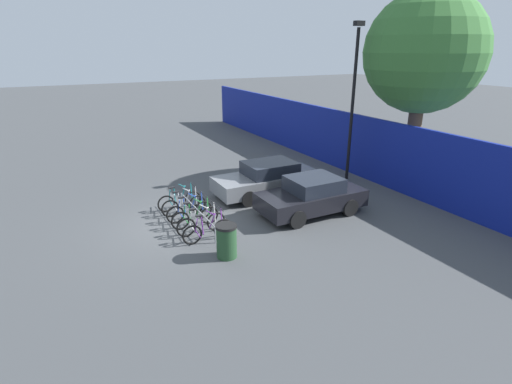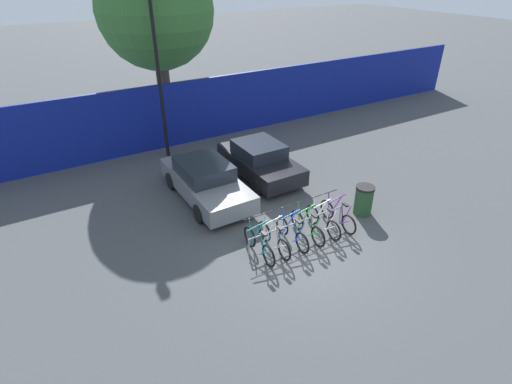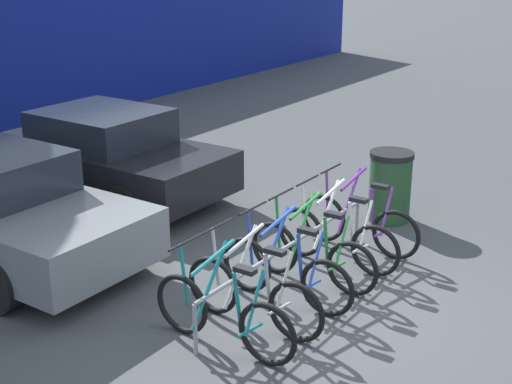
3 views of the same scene
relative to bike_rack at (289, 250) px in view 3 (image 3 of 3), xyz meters
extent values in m
plane|color=#424447|center=(-0.20, -0.68, -0.48)|extent=(120.00, 120.00, 0.00)
cylinder|color=gray|center=(0.00, 0.00, 0.07)|extent=(3.46, 0.04, 0.04)
cylinder|color=gray|center=(-1.73, 0.00, -0.21)|extent=(0.04, 0.04, 0.55)
cylinder|color=gray|center=(1.73, 0.00, -0.21)|extent=(0.04, 0.04, 0.55)
torus|color=black|center=(-1.48, -0.68, -0.15)|extent=(0.06, 0.66, 0.66)
torus|color=black|center=(-1.48, 0.38, -0.15)|extent=(0.06, 0.66, 0.66)
cylinder|color=#197A7F|center=(-1.48, 0.01, 0.17)|extent=(0.60, 0.04, 0.76)
cylinder|color=#197A7F|center=(-1.48, -0.04, 0.48)|extent=(0.68, 0.04, 0.16)
cylinder|color=#197A7F|center=(-1.48, -0.33, 0.11)|extent=(0.14, 0.04, 0.63)
cylinder|color=#197A7F|center=(-1.48, -0.53, 0.13)|extent=(0.32, 0.03, 0.58)
cylinder|color=#197A7F|center=(-1.48, -0.48, -0.18)|extent=(0.40, 0.03, 0.08)
cylinder|color=#197A7F|center=(-1.48, 0.33, 0.19)|extent=(0.12, 0.04, 0.69)
cylinder|color=black|center=(-1.48, 0.29, 0.56)|extent=(0.52, 0.03, 0.03)
cube|color=black|center=(-1.48, -0.42, 0.45)|extent=(0.10, 0.22, 0.05)
torus|color=black|center=(-0.96, -0.68, -0.15)|extent=(0.06, 0.66, 0.66)
torus|color=black|center=(-0.96, 0.38, -0.15)|extent=(0.06, 0.66, 0.66)
cylinder|color=#B7B7BC|center=(-0.96, 0.01, 0.17)|extent=(0.60, 0.04, 0.76)
cylinder|color=#B7B7BC|center=(-0.96, -0.04, 0.48)|extent=(0.68, 0.04, 0.16)
cylinder|color=#B7B7BC|center=(-0.96, -0.33, 0.11)|extent=(0.14, 0.04, 0.63)
cylinder|color=#B7B7BC|center=(-0.96, -0.53, 0.13)|extent=(0.32, 0.03, 0.58)
cylinder|color=#B7B7BC|center=(-0.96, -0.48, -0.18)|extent=(0.40, 0.03, 0.08)
cylinder|color=#B7B7BC|center=(-0.96, 0.33, 0.19)|extent=(0.12, 0.04, 0.69)
cylinder|color=black|center=(-0.96, 0.29, 0.56)|extent=(0.52, 0.03, 0.03)
cube|color=black|center=(-0.96, -0.42, 0.45)|extent=(0.10, 0.22, 0.05)
torus|color=black|center=(-0.32, -0.68, -0.15)|extent=(0.06, 0.66, 0.66)
torus|color=black|center=(-0.32, 0.38, -0.15)|extent=(0.06, 0.66, 0.66)
cylinder|color=#284CB7|center=(-0.32, 0.01, 0.17)|extent=(0.60, 0.04, 0.76)
cylinder|color=#284CB7|center=(-0.32, -0.04, 0.48)|extent=(0.68, 0.04, 0.16)
cylinder|color=#284CB7|center=(-0.32, -0.33, 0.11)|extent=(0.14, 0.04, 0.63)
cylinder|color=#284CB7|center=(-0.32, -0.53, 0.13)|extent=(0.32, 0.03, 0.58)
cylinder|color=#284CB7|center=(-0.32, -0.48, -0.18)|extent=(0.40, 0.03, 0.08)
cylinder|color=#284CB7|center=(-0.32, 0.33, 0.19)|extent=(0.12, 0.04, 0.69)
cylinder|color=black|center=(-0.32, 0.29, 0.56)|extent=(0.52, 0.03, 0.03)
cube|color=black|center=(-0.32, -0.42, 0.45)|extent=(0.10, 0.22, 0.05)
torus|color=black|center=(0.27, -0.68, -0.15)|extent=(0.06, 0.66, 0.66)
torus|color=black|center=(0.27, 0.38, -0.15)|extent=(0.06, 0.66, 0.66)
cylinder|color=#288438|center=(0.27, 0.01, 0.17)|extent=(0.60, 0.04, 0.76)
cylinder|color=#288438|center=(0.27, -0.04, 0.48)|extent=(0.68, 0.04, 0.16)
cylinder|color=#288438|center=(0.27, -0.33, 0.11)|extent=(0.14, 0.04, 0.63)
cylinder|color=#288438|center=(0.27, -0.53, 0.13)|extent=(0.32, 0.03, 0.58)
cylinder|color=#288438|center=(0.27, -0.48, -0.18)|extent=(0.40, 0.03, 0.08)
cylinder|color=#288438|center=(0.27, 0.33, 0.19)|extent=(0.12, 0.04, 0.69)
cylinder|color=black|center=(0.27, 0.29, 0.56)|extent=(0.52, 0.03, 0.03)
cube|color=black|center=(0.27, -0.42, 0.45)|extent=(0.10, 0.22, 0.05)
torus|color=black|center=(0.88, -0.68, -0.15)|extent=(0.06, 0.66, 0.66)
torus|color=black|center=(0.88, 0.38, -0.15)|extent=(0.06, 0.66, 0.66)
cylinder|color=silver|center=(0.88, 0.01, 0.17)|extent=(0.60, 0.04, 0.76)
cylinder|color=silver|center=(0.88, -0.04, 0.48)|extent=(0.68, 0.04, 0.16)
cylinder|color=silver|center=(0.88, -0.33, 0.11)|extent=(0.14, 0.04, 0.63)
cylinder|color=silver|center=(0.88, -0.53, 0.13)|extent=(0.32, 0.03, 0.58)
cylinder|color=silver|center=(0.88, -0.48, -0.18)|extent=(0.40, 0.03, 0.08)
cylinder|color=silver|center=(0.88, 0.33, 0.19)|extent=(0.12, 0.04, 0.69)
cylinder|color=black|center=(0.88, 0.29, 0.56)|extent=(0.52, 0.03, 0.03)
cube|color=black|center=(0.88, -0.42, 0.45)|extent=(0.10, 0.22, 0.05)
torus|color=black|center=(1.48, -0.68, -0.15)|extent=(0.06, 0.66, 0.66)
torus|color=black|center=(1.48, 0.38, -0.15)|extent=(0.06, 0.66, 0.66)
cylinder|color=#752D99|center=(1.48, 0.01, 0.17)|extent=(0.60, 0.04, 0.76)
cylinder|color=#752D99|center=(1.48, -0.04, 0.48)|extent=(0.68, 0.04, 0.16)
cylinder|color=#752D99|center=(1.48, -0.33, 0.11)|extent=(0.14, 0.04, 0.63)
cylinder|color=#752D99|center=(1.48, -0.53, 0.13)|extent=(0.32, 0.03, 0.58)
cylinder|color=#752D99|center=(1.48, -0.48, -0.18)|extent=(0.40, 0.03, 0.08)
cylinder|color=#752D99|center=(1.48, 0.33, 0.19)|extent=(0.12, 0.04, 0.69)
cylinder|color=black|center=(1.48, 0.29, 0.56)|extent=(0.52, 0.03, 0.03)
cube|color=black|center=(1.48, -0.42, 0.45)|extent=(0.10, 0.22, 0.05)
cylinder|color=black|center=(-0.54, 2.32, -0.16)|extent=(0.20, 0.64, 0.64)
cube|color=black|center=(1.13, 4.06, 0.08)|extent=(1.80, 3.96, 0.62)
cube|color=#1E232D|center=(1.13, 4.16, 0.65)|extent=(1.58, 1.82, 0.52)
cylinder|color=black|center=(0.28, 5.21, -0.16)|extent=(0.20, 0.64, 0.64)
cylinder|color=black|center=(1.99, 5.21, -0.16)|extent=(0.20, 0.64, 0.64)
cylinder|color=black|center=(0.28, 2.91, -0.16)|extent=(0.20, 0.64, 0.64)
cylinder|color=black|center=(1.99, 2.91, -0.16)|extent=(0.20, 0.64, 0.64)
cylinder|color=#234728|center=(2.70, -0.03, -0.01)|extent=(0.60, 0.60, 0.95)
cylinder|color=black|center=(2.70, -0.03, 0.51)|extent=(0.63, 0.63, 0.08)
camera|label=1|loc=(12.39, -4.12, 5.41)|focal=28.00mm
camera|label=2|loc=(-6.27, -7.99, 6.93)|focal=28.00mm
camera|label=3|loc=(-6.42, -3.93, 3.32)|focal=50.00mm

